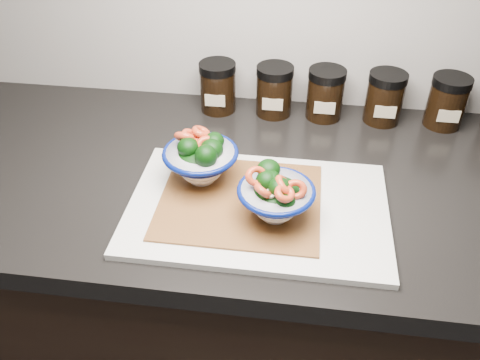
# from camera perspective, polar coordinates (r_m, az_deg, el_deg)

# --- Properties ---
(cabinet) EXTENTS (3.43, 0.58, 0.86)m
(cabinet) POSITION_cam_1_polar(r_m,az_deg,el_deg) (1.31, 8.48, -16.61)
(cabinet) COLOR black
(cabinet) RESTS_ON ground
(countertop) EXTENTS (3.50, 0.60, 0.04)m
(countertop) POSITION_cam_1_polar(r_m,az_deg,el_deg) (0.99, 10.84, -1.11)
(countertop) COLOR black
(countertop) RESTS_ON cabinet
(cutting_board) EXTENTS (0.45, 0.30, 0.01)m
(cutting_board) POSITION_cam_1_polar(r_m,az_deg,el_deg) (0.89, 2.00, -3.18)
(cutting_board) COLOR silver
(cutting_board) RESTS_ON countertop
(bamboo_mat) EXTENTS (0.28, 0.24, 0.00)m
(bamboo_mat) POSITION_cam_1_polar(r_m,az_deg,el_deg) (0.89, -0.00, -2.34)
(bamboo_mat) COLOR #935E2C
(bamboo_mat) RESTS_ON cutting_board
(bowl_left) EXTENTS (0.14, 0.14, 0.10)m
(bowl_left) POSITION_cam_1_polar(r_m,az_deg,el_deg) (0.91, -4.40, 2.34)
(bowl_left) COLOR white
(bowl_left) RESTS_ON bamboo_mat
(bowl_right) EXTENTS (0.13, 0.13, 0.10)m
(bowl_right) POSITION_cam_1_polar(r_m,az_deg,el_deg) (0.83, 4.01, -1.84)
(bowl_right) COLOR white
(bowl_right) RESTS_ON bamboo_mat
(spice_jar_a) EXTENTS (0.08, 0.08, 0.11)m
(spice_jar_a) POSITION_cam_1_polar(r_m,az_deg,el_deg) (1.16, -2.51, 10.42)
(spice_jar_a) COLOR black
(spice_jar_a) RESTS_ON countertop
(spice_jar_b) EXTENTS (0.08, 0.08, 0.11)m
(spice_jar_b) POSITION_cam_1_polar(r_m,az_deg,el_deg) (1.14, 3.87, 10.01)
(spice_jar_b) COLOR black
(spice_jar_b) RESTS_ON countertop
(spice_jar_c) EXTENTS (0.08, 0.08, 0.11)m
(spice_jar_c) POSITION_cam_1_polar(r_m,az_deg,el_deg) (1.14, 9.56, 9.54)
(spice_jar_c) COLOR black
(spice_jar_c) RESTS_ON countertop
(spice_jar_d) EXTENTS (0.08, 0.08, 0.11)m
(spice_jar_d) POSITION_cam_1_polar(r_m,az_deg,el_deg) (1.16, 15.94, 8.90)
(spice_jar_d) COLOR black
(spice_jar_d) RESTS_ON countertop
(spice_jar_e) EXTENTS (0.08, 0.08, 0.11)m
(spice_jar_e) POSITION_cam_1_polar(r_m,az_deg,el_deg) (1.18, 22.23, 8.16)
(spice_jar_e) COLOR black
(spice_jar_e) RESTS_ON countertop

